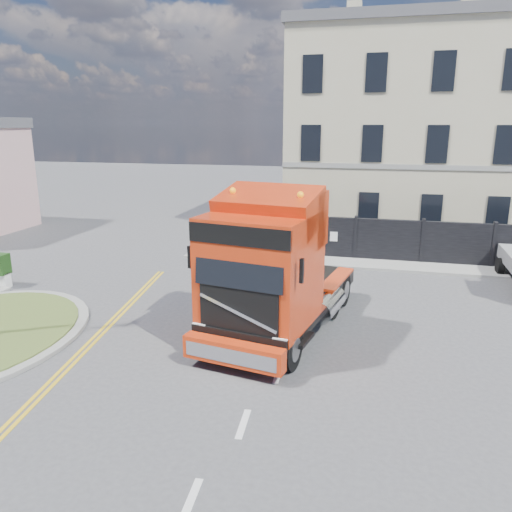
# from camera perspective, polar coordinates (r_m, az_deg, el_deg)

# --- Properties ---
(ground) EXTENTS (120.00, 120.00, 0.00)m
(ground) POSITION_cam_1_polar(r_m,az_deg,el_deg) (16.38, -4.76, -7.65)
(ground) COLOR #424244
(ground) RESTS_ON ground
(hoarding_fence) EXTENTS (18.80, 0.25, 2.00)m
(hoarding_fence) POSITION_cam_1_polar(r_m,az_deg,el_deg) (23.97, 17.38, 1.53)
(hoarding_fence) COLOR black
(hoarding_fence) RESTS_ON ground
(georgian_building) EXTENTS (12.30, 10.30, 12.80)m
(georgian_building) POSITION_cam_1_polar(r_m,az_deg,el_deg) (30.84, 16.27, 13.43)
(georgian_building) COLOR #BCB395
(georgian_building) RESTS_ON ground
(pavement_far) EXTENTS (20.00, 1.60, 0.12)m
(pavement_far) POSITION_cam_1_polar(r_m,az_deg,el_deg) (23.29, 15.97, -1.13)
(pavement_far) COLOR gray
(pavement_far) RESTS_ON ground
(truck) EXTENTS (4.05, 7.78, 4.44)m
(truck) POSITION_cam_1_polar(r_m,az_deg,el_deg) (14.55, 1.71, -2.23)
(truck) COLOR black
(truck) RESTS_ON ground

